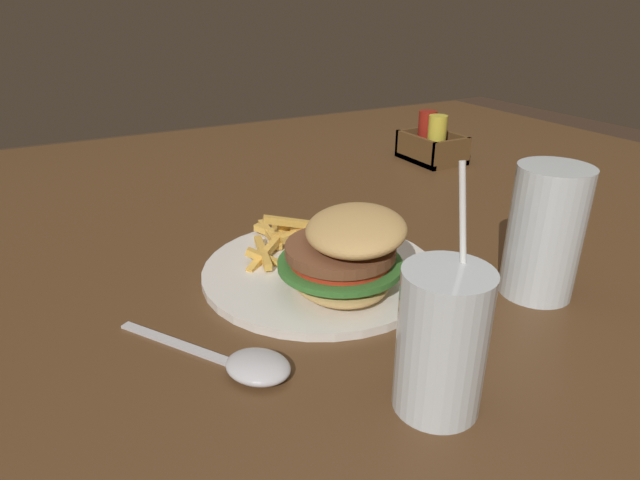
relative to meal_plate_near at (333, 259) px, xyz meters
name	(u,v)px	position (x,y,z in m)	size (l,w,h in m)	color
dining_table	(453,264)	(-0.06, 0.24, -0.09)	(1.63, 1.44, 0.71)	brown
meal_plate_near	(333,259)	(0.00, 0.00, 0.00)	(0.29, 0.28, 0.10)	white
beer_glass	(544,236)	(0.12, 0.19, 0.04)	(0.08, 0.08, 0.15)	silver
juice_glass	(441,347)	(0.21, -0.03, 0.02)	(0.07, 0.07, 0.20)	silver
spoon	(251,365)	(0.10, -0.14, -0.03)	(0.18, 0.13, 0.02)	silver
condiment_caddy	(432,144)	(-0.36, 0.44, 0.00)	(0.13, 0.09, 0.10)	brown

